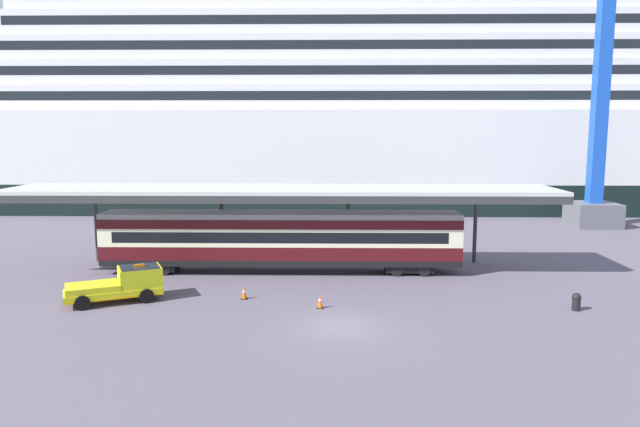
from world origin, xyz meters
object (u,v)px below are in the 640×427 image
(traffic_cone_mid, at_px, (320,301))
(dockside_crane, at_px, (615,25))
(cruise_ship, at_px, (470,106))
(train_carriage, at_px, (281,238))
(quay_bollard, at_px, (576,301))
(service_truck, at_px, (123,284))
(traffic_cone_near, at_px, (244,292))

(traffic_cone_mid, height_order, dockside_crane, dockside_crane)
(cruise_ship, height_order, train_carriage, cruise_ship)
(traffic_cone_mid, height_order, quay_bollard, quay_bollard)
(cruise_ship, height_order, service_truck, cruise_ship)
(train_carriage, relative_size, quay_bollard, 25.00)
(service_truck, xyz_separation_m, traffic_cone_near, (6.78, 0.46, -0.60))
(train_carriage, height_order, quay_bollard, train_carriage)
(train_carriage, distance_m, traffic_cone_mid, 8.95)
(cruise_ship, height_order, dockside_crane, dockside_crane)
(train_carriage, distance_m, quay_bollard, 18.61)
(train_carriage, bearing_deg, quay_bollard, -27.11)
(service_truck, distance_m, traffic_cone_mid, 11.23)
(traffic_cone_near, relative_size, quay_bollard, 0.82)
(quay_bollard, bearing_deg, cruise_ship, 83.73)
(traffic_cone_near, bearing_deg, dockside_crane, 39.34)
(train_carriage, bearing_deg, service_truck, -139.86)
(dockside_crane, bearing_deg, train_carriage, -147.08)
(dockside_crane, distance_m, quay_bollard, 37.06)
(traffic_cone_near, bearing_deg, cruise_ship, 63.34)
(traffic_cone_near, xyz_separation_m, dockside_crane, (32.33, 26.49, 19.29))
(cruise_ship, relative_size, service_truck, 25.84)
(cruise_ship, height_order, traffic_cone_mid, cruise_ship)
(train_carriage, relative_size, service_truck, 4.31)
(cruise_ship, distance_m, train_carriage, 46.78)
(traffic_cone_mid, distance_m, quay_bollard, 13.71)
(cruise_ship, distance_m, traffic_cone_mid, 53.39)
(service_truck, height_order, traffic_cone_mid, service_truck)
(traffic_cone_mid, bearing_deg, quay_bollard, -0.66)
(traffic_cone_mid, distance_m, dockside_crane, 44.13)
(train_carriage, height_order, dockside_crane, dockside_crane)
(cruise_ship, distance_m, dockside_crane, 23.01)
(traffic_cone_mid, bearing_deg, train_carriage, 108.57)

